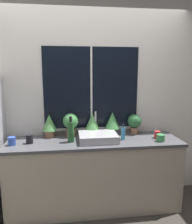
# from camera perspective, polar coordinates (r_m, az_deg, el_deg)

# --- Properties ---
(ground_plane) EXTENTS (14.00, 14.00, 0.00)m
(ground_plane) POSITION_cam_1_polar(r_m,az_deg,el_deg) (2.85, 0.36, -26.37)
(ground_plane) COLOR #38332D
(wall_back) EXTENTS (8.00, 0.09, 2.70)m
(wall_back) POSITION_cam_1_polar(r_m,az_deg,el_deg) (2.93, -1.28, 3.51)
(wall_back) COLOR silver
(wall_back) RESTS_ON ground_plane
(counter) EXTENTS (2.11, 0.59, 0.88)m
(counter) POSITION_cam_1_polar(r_m,az_deg,el_deg) (2.85, -0.42, -15.83)
(counter) COLOR #B2A893
(counter) RESTS_ON ground_plane
(sink) EXTENTS (0.46, 0.44, 0.32)m
(sink) POSITION_cam_1_polar(r_m,az_deg,el_deg) (2.66, 0.47, -6.48)
(sink) COLOR #ADADB2
(sink) RESTS_ON counter
(potted_plant_far_left) EXTENTS (0.18, 0.18, 0.29)m
(potted_plant_far_left) POSITION_cam_1_polar(r_m,az_deg,el_deg) (2.84, -12.08, -3.18)
(potted_plant_far_left) COLOR #9E6B4C
(potted_plant_far_left) RESTS_ON counter
(potted_plant_left) EXTENTS (0.20, 0.20, 0.30)m
(potted_plant_left) POSITION_cam_1_polar(r_m,az_deg,el_deg) (2.82, -6.61, -2.83)
(potted_plant_left) COLOR #9E6B4C
(potted_plant_left) RESTS_ON counter
(potted_plant_center) EXTENTS (0.18, 0.18, 0.29)m
(potted_plant_center) POSITION_cam_1_polar(r_m,az_deg,el_deg) (2.84, -0.87, -2.80)
(potted_plant_center) COLOR #9E6B4C
(potted_plant_center) RESTS_ON counter
(potted_plant_right) EXTENTS (0.19, 0.19, 0.30)m
(potted_plant_right) POSITION_cam_1_polar(r_m,az_deg,el_deg) (2.88, 4.30, -2.53)
(potted_plant_right) COLOR #9E6B4C
(potted_plant_right) RESTS_ON counter
(potted_plant_far_right) EXTENTS (0.18, 0.18, 0.26)m
(potted_plant_far_right) POSITION_cam_1_polar(r_m,az_deg,el_deg) (2.96, 10.00, -2.63)
(potted_plant_far_right) COLOR #9E6B4C
(potted_plant_far_right) RESTS_ON counter
(soap_bottle) EXTENTS (0.05, 0.05, 0.20)m
(soap_bottle) POSITION_cam_1_polar(r_m,az_deg,el_deg) (2.70, 7.11, -5.52)
(soap_bottle) COLOR teal
(soap_bottle) RESTS_ON counter
(bottle_tall) EXTENTS (0.08, 0.08, 0.31)m
(bottle_tall) POSITION_cam_1_polar(r_m,az_deg,el_deg) (2.60, -6.59, -5.05)
(bottle_tall) COLOR #235128
(bottle_tall) RESTS_ON counter
(mug_green) EXTENTS (0.10, 0.10, 0.08)m
(mug_green) POSITION_cam_1_polar(r_m,az_deg,el_deg) (2.75, 16.54, -6.49)
(mug_green) COLOR #38844C
(mug_green) RESTS_ON counter
(mug_black) EXTENTS (0.08, 0.08, 0.10)m
(mug_black) POSITION_cam_1_polar(r_m,az_deg,el_deg) (2.67, -16.98, -6.77)
(mug_black) COLOR black
(mug_black) RESTS_ON counter
(mug_blue) EXTENTS (0.09, 0.09, 0.09)m
(mug_blue) POSITION_cam_1_polar(r_m,az_deg,el_deg) (2.68, -21.13, -7.10)
(mug_blue) COLOR #3351AD
(mug_blue) RESTS_ON counter
(mug_red) EXTENTS (0.08, 0.08, 0.09)m
(mug_red) POSITION_cam_1_polar(r_m,az_deg,el_deg) (2.86, 15.69, -5.70)
(mug_red) COLOR #B72D28
(mug_red) RESTS_ON counter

